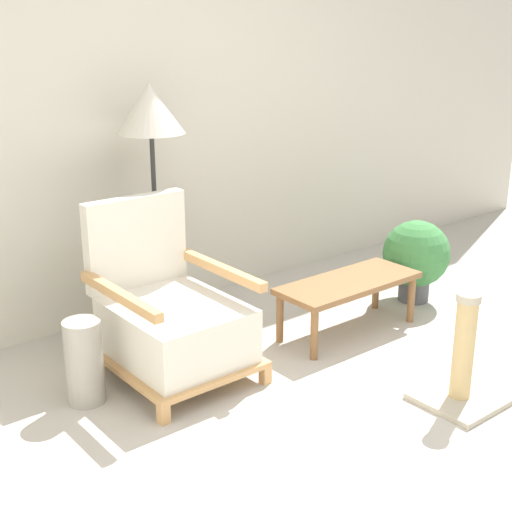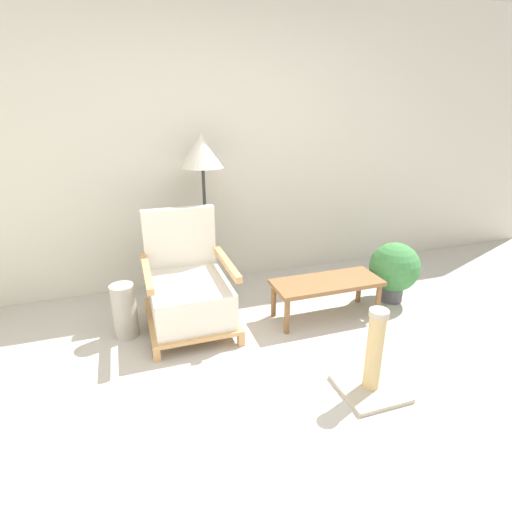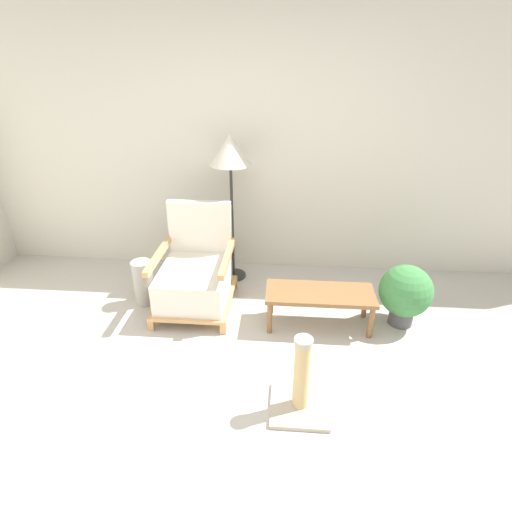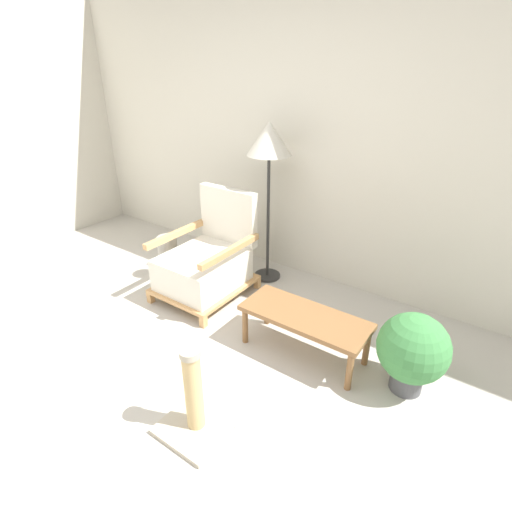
# 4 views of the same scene
# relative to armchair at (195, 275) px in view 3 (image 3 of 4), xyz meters

# --- Properties ---
(ground_plane) EXTENTS (14.00, 14.00, 0.00)m
(ground_plane) POSITION_rel_armchair_xyz_m (0.54, -1.38, -0.31)
(ground_plane) COLOR #B7B2A8
(wall_back) EXTENTS (8.00, 0.06, 2.70)m
(wall_back) POSITION_rel_armchair_xyz_m (0.54, 0.89, 1.04)
(wall_back) COLOR beige
(wall_back) RESTS_ON ground_plane
(armchair) EXTENTS (0.67, 0.80, 0.91)m
(armchair) POSITION_rel_armchair_xyz_m (0.00, 0.00, 0.00)
(armchair) COLOR tan
(armchair) RESTS_ON ground_plane
(floor_lamp) EXTENTS (0.39, 0.39, 1.47)m
(floor_lamp) POSITION_rel_armchair_xyz_m (0.27, 0.56, 0.96)
(floor_lamp) COLOR #2D2D2D
(floor_lamp) RESTS_ON ground_plane
(coffee_table) EXTENTS (0.91, 0.37, 0.33)m
(coffee_table) POSITION_rel_armchair_xyz_m (1.11, -0.22, -0.03)
(coffee_table) COLOR brown
(coffee_table) RESTS_ON ground_plane
(vase) EXTENTS (0.19, 0.19, 0.43)m
(vase) POSITION_rel_armchair_xyz_m (-0.50, 0.00, -0.10)
(vase) COLOR #9E998E
(vase) RESTS_ON ground_plane
(potted_plant) EXTENTS (0.45, 0.45, 0.55)m
(potted_plant) POSITION_rel_armchair_xyz_m (1.83, -0.15, 0.00)
(potted_plant) COLOR #4C4C51
(potted_plant) RESTS_ON ground_plane
(scratching_post) EXTENTS (0.39, 0.39, 0.57)m
(scratching_post) POSITION_rel_armchair_xyz_m (0.94, -1.16, -0.13)
(scratching_post) COLOR #B2A893
(scratching_post) RESTS_ON ground_plane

